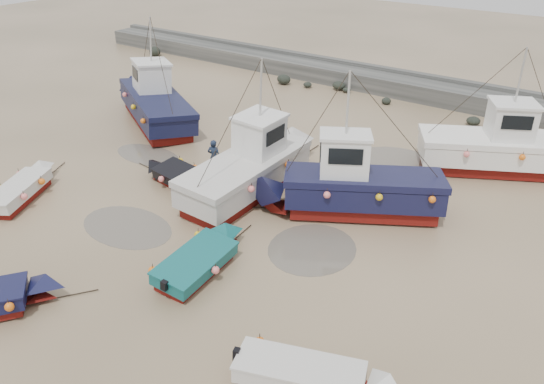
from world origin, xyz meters
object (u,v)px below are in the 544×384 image
Objects in this scene: dinghy_3 at (312,377)px; cabin_boat_0 at (152,101)px; cabin_boat_2 at (349,186)px; cabin_boat_1 at (253,164)px; cabin_boat_3 at (500,146)px; dinghy_4 at (182,176)px; person at (215,174)px; dinghy_2 at (200,257)px; dinghy_0 at (23,187)px.

cabin_boat_0 reaches higher than dinghy_3.
cabin_boat_2 is (15.28, -3.03, 0.04)m from cabin_boat_0.
cabin_boat_3 is at bearing 43.69° from cabin_boat_1.
cabin_boat_1 is (-8.52, 8.64, 0.78)m from dinghy_3.
person is (0.40, 1.89, -0.55)m from dinghy_4.
cabin_boat_2 is at bearing -177.17° from dinghy_3.
dinghy_3 is at bearing -113.57° from dinghy_4.
cabin_boat_0 and cabin_boat_2 have the same top height.
cabin_boat_0 is 8.78m from person.
cabin_boat_0 reaches higher than dinghy_2.
cabin_boat_0 is 5.69× the size of person.
dinghy_2 is at bearing 106.77° from person.
dinghy_2 is 8.00m from person.
dinghy_0 is 14.92m from cabin_boat_2.
cabin_boat_2 is at bearing 64.59° from dinghy_2.
cabin_boat_0 is 11.16m from cabin_boat_1.
cabin_boat_1 reaches higher than person.
cabin_boat_2 is at bearing 163.26° from person.
cabin_boat_1 is 2.91m from person.
cabin_boat_0 reaches higher than person.
cabin_boat_0 reaches higher than dinghy_4.
dinghy_3 is at bearing -28.88° from cabin_boat_3.
cabin_boat_1 is 1.14× the size of cabin_boat_2.
person is (-11.48, -8.52, -1.36)m from cabin_boat_3.
dinghy_4 is 8.09m from cabin_boat_2.
cabin_boat_1 is (-2.21, 6.20, 0.77)m from dinghy_2.
person is at bearing 24.58° from dinghy_0.
dinghy_2 is at bearing -123.39° from dinghy_4.
cabin_boat_1 is at bearing 104.47° from dinghy_2.
cabin_boat_0 is at bearing -142.24° from dinghy_3.
cabin_boat_2 is 7.44m from person.
dinghy_4 is at bearing -140.55° from dinghy_3.
dinghy_0 is 23.09m from cabin_boat_3.
dinghy_4 is at bearing -150.95° from cabin_boat_1.
dinghy_0 is 0.62× the size of cabin_boat_2.
cabin_boat_1 and cabin_boat_2 have the same top height.
cabin_boat_1 is at bearing 155.78° from person.
dinghy_0 is 0.62× the size of cabin_boat_3.
dinghy_4 is (-11.50, 6.94, 0.00)m from dinghy_3.
cabin_boat_2 reaches higher than dinghy_3.
dinghy_4 reaches higher than person.
dinghy_2 is 6.87m from dinghy_4.
cabin_boat_2 is at bearing 3.29° from dinghy_0.
cabin_boat_2 is at bearing 6.73° from cabin_boat_1.
dinghy_0 is 0.99× the size of dinghy_3.
dinghy_0 is at bearing -141.18° from cabin_boat_1.
dinghy_4 is at bearing 76.71° from cabin_boat_2.
cabin_boat_3 reaches higher than person.
dinghy_0 is 10.44m from dinghy_2.
cabin_boat_3 is (0.39, 17.34, 0.81)m from dinghy_3.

